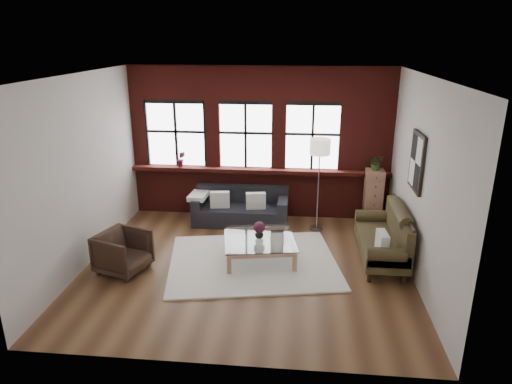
# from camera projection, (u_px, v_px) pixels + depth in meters

# --- Properties ---
(floor) EXTENTS (5.50, 5.50, 0.00)m
(floor) POSITION_uv_depth(u_px,v_px,m) (247.00, 266.00, 7.86)
(floor) COLOR #56351F
(floor) RESTS_ON ground
(ceiling) EXTENTS (5.50, 5.50, 0.00)m
(ceiling) POSITION_uv_depth(u_px,v_px,m) (245.00, 75.00, 6.82)
(ceiling) COLOR white
(ceiling) RESTS_ON ground
(wall_back) EXTENTS (5.50, 0.00, 5.50)m
(wall_back) POSITION_uv_depth(u_px,v_px,m) (260.00, 143.00, 9.69)
(wall_back) COLOR beige
(wall_back) RESTS_ON ground
(wall_front) EXTENTS (5.50, 0.00, 5.50)m
(wall_front) POSITION_uv_depth(u_px,v_px,m) (219.00, 244.00, 4.98)
(wall_front) COLOR beige
(wall_front) RESTS_ON ground
(wall_left) EXTENTS (0.00, 5.00, 5.00)m
(wall_left) POSITION_uv_depth(u_px,v_px,m) (82.00, 173.00, 7.59)
(wall_left) COLOR beige
(wall_left) RESTS_ON ground
(wall_right) EXTENTS (0.00, 5.00, 5.00)m
(wall_right) POSITION_uv_depth(u_px,v_px,m) (422.00, 183.00, 7.08)
(wall_right) COLOR beige
(wall_right) RESTS_ON ground
(brick_backwall) EXTENTS (5.50, 0.12, 3.20)m
(brick_backwall) POSITION_uv_depth(u_px,v_px,m) (260.00, 144.00, 9.63)
(brick_backwall) COLOR maroon
(brick_backwall) RESTS_ON floor
(sill_ledge) EXTENTS (5.50, 0.30, 0.08)m
(sill_ledge) POSITION_uv_depth(u_px,v_px,m) (259.00, 170.00, 9.73)
(sill_ledge) COLOR maroon
(sill_ledge) RESTS_ON brick_backwall
(window_left) EXTENTS (1.38, 0.10, 1.50)m
(window_left) POSITION_uv_depth(u_px,v_px,m) (176.00, 135.00, 9.76)
(window_left) COLOR black
(window_left) RESTS_ON brick_backwall
(window_mid) EXTENTS (1.38, 0.10, 1.50)m
(window_mid) POSITION_uv_depth(u_px,v_px,m) (246.00, 136.00, 9.62)
(window_mid) COLOR black
(window_mid) RESTS_ON brick_backwall
(window_right) EXTENTS (1.38, 0.10, 1.50)m
(window_right) POSITION_uv_depth(u_px,v_px,m) (312.00, 138.00, 9.49)
(window_right) COLOR black
(window_right) RESTS_ON brick_backwall
(wall_poster) EXTENTS (0.05, 0.74, 0.94)m
(wall_poster) POSITION_uv_depth(u_px,v_px,m) (417.00, 162.00, 7.28)
(wall_poster) COLOR black
(wall_poster) RESTS_ON wall_right
(shag_rug) EXTENTS (3.24, 2.74, 0.03)m
(shag_rug) POSITION_uv_depth(u_px,v_px,m) (253.00, 261.00, 7.98)
(shag_rug) COLOR white
(shag_rug) RESTS_ON floor
(dark_sofa) EXTENTS (1.97, 0.80, 0.71)m
(dark_sofa) POSITION_uv_depth(u_px,v_px,m) (241.00, 207.00, 9.56)
(dark_sofa) COLOR black
(dark_sofa) RESTS_ON floor
(pillow_a) EXTENTS (0.42, 0.19, 0.34)m
(pillow_a) POSITION_uv_depth(u_px,v_px,m) (220.00, 200.00, 9.44)
(pillow_a) COLOR silver
(pillow_a) RESTS_ON dark_sofa
(pillow_b) EXTENTS (0.42, 0.21, 0.34)m
(pillow_b) POSITION_uv_depth(u_px,v_px,m) (256.00, 201.00, 9.37)
(pillow_b) COLOR silver
(pillow_b) RESTS_ON dark_sofa
(vintage_settee) EXTENTS (0.82, 1.84, 0.98)m
(vintage_settee) POSITION_uv_depth(u_px,v_px,m) (381.00, 234.00, 7.92)
(vintage_settee) COLOR #3E341C
(vintage_settee) RESTS_ON floor
(pillow_settee) EXTENTS (0.17, 0.39, 0.34)m
(pillow_settee) POSITION_uv_depth(u_px,v_px,m) (382.00, 242.00, 7.37)
(pillow_settee) COLOR silver
(pillow_settee) RESTS_ON vintage_settee
(armchair) EXTENTS (0.96, 0.95, 0.69)m
(armchair) POSITION_uv_depth(u_px,v_px,m) (123.00, 252.00, 7.59)
(armchair) COLOR black
(armchair) RESTS_ON floor
(coffee_table) EXTENTS (1.41, 1.41, 0.41)m
(coffee_table) POSITION_uv_depth(u_px,v_px,m) (259.00, 248.00, 8.07)
(coffee_table) COLOR #AC795D
(coffee_table) RESTS_ON shag_rug
(vase) EXTENTS (0.18, 0.18, 0.16)m
(vase) POSITION_uv_depth(u_px,v_px,m) (259.00, 234.00, 7.98)
(vase) COLOR #B2B2B2
(vase) RESTS_ON coffee_table
(flowers) EXTENTS (0.20, 0.20, 0.20)m
(flowers) POSITION_uv_depth(u_px,v_px,m) (259.00, 227.00, 7.94)
(flowers) COLOR #591E34
(flowers) RESTS_ON vase
(drawer_chest) EXTENTS (0.36, 0.36, 1.18)m
(drawer_chest) POSITION_uv_depth(u_px,v_px,m) (373.00, 197.00, 9.44)
(drawer_chest) COLOR #AC795D
(drawer_chest) RESTS_ON floor
(potted_plant_top) EXTENTS (0.34, 0.32, 0.32)m
(potted_plant_top) POSITION_uv_depth(u_px,v_px,m) (376.00, 163.00, 9.20)
(potted_plant_top) COLOR #2D5923
(potted_plant_top) RESTS_ON drawer_chest
(floor_lamp) EXTENTS (0.40, 0.40, 2.03)m
(floor_lamp) POSITION_uv_depth(u_px,v_px,m) (318.00, 182.00, 9.04)
(floor_lamp) COLOR #A5A5A8
(floor_lamp) RESTS_ON floor
(sill_plant) EXTENTS (0.22, 0.19, 0.34)m
(sill_plant) POSITION_uv_depth(u_px,v_px,m) (181.00, 159.00, 9.79)
(sill_plant) COLOR #591E34
(sill_plant) RESTS_ON sill_ledge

